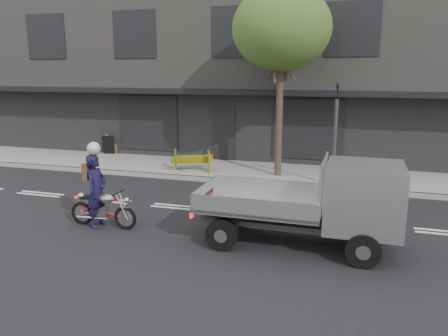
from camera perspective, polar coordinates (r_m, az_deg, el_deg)
ground at (r=12.86m, az=-6.05°, el=-5.12°), size 80.00×80.00×0.00m
sidewalk at (r=17.11m, az=0.03°, el=-0.27°), size 32.00×3.20×0.15m
kerb at (r=15.63m, az=-1.67°, el=-1.54°), size 32.00×0.20×0.15m
building_main at (r=23.07m, az=4.88°, el=12.88°), size 26.00×10.00×8.00m
street_tree at (r=15.74m, az=7.54°, el=17.55°), size 3.40×3.40×6.74m
traffic_light_pole at (r=14.80m, az=14.26°, el=3.50°), size 0.12×0.12×3.50m
motorcycle at (r=11.55m, az=-15.55°, el=-5.05°), size 1.87×0.54×0.96m
rider at (r=11.50m, az=-16.31°, el=-2.88°), size 0.45×0.68×1.87m
flatbed_ute at (r=9.89m, az=15.36°, el=-3.91°), size 4.46×1.88×2.06m
construction_barrier at (r=16.51m, az=-4.46°, el=0.91°), size 1.56×1.09×0.81m
sandwich_board at (r=20.60m, az=-14.86°, el=2.96°), size 0.60×0.46×0.86m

